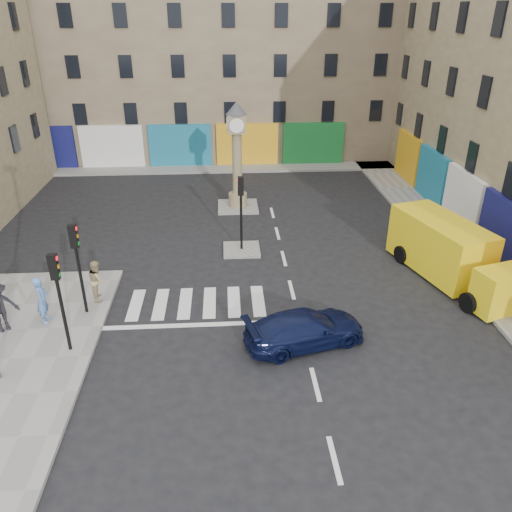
{
  "coord_description": "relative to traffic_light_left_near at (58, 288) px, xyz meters",
  "views": [
    {
      "loc": [
        -2.71,
        -14.36,
        10.87
      ],
      "look_at": [
        -1.58,
        3.36,
        2.0
      ],
      "focal_mm": 35.0,
      "sensor_mm": 36.0,
      "label": 1
    }
  ],
  "objects": [
    {
      "name": "ground",
      "position": [
        8.3,
        -0.2,
        -2.62
      ],
      "size": [
        120.0,
        120.0,
        0.0
      ],
      "primitive_type": "plane",
      "color": "black",
      "rests_on": "ground"
    },
    {
      "name": "sidewalk_right",
      "position": [
        17.0,
        9.8,
        -2.55
      ],
      "size": [
        2.6,
        30.0,
        0.15
      ],
      "primitive_type": "cube",
      "color": "gray",
      "rests_on": "ground"
    },
    {
      "name": "sidewalk_far",
      "position": [
        4.3,
        22.0,
        -2.55
      ],
      "size": [
        32.0,
        2.4,
        0.15
      ],
      "primitive_type": "cube",
      "color": "gray",
      "rests_on": "ground"
    },
    {
      "name": "island_near",
      "position": [
        6.3,
        7.8,
        -2.56
      ],
      "size": [
        1.8,
        1.8,
        0.12
      ],
      "primitive_type": "cube",
      "color": "gray",
      "rests_on": "ground"
    },
    {
      "name": "island_far",
      "position": [
        6.3,
        13.8,
        -2.56
      ],
      "size": [
        2.4,
        2.4,
        0.12
      ],
      "primitive_type": "cube",
      "color": "gray",
      "rests_on": "ground"
    },
    {
      "name": "building_far",
      "position": [
        4.3,
        27.8,
        5.88
      ],
      "size": [
        32.0,
        10.0,
        17.0
      ],
      "primitive_type": "cube",
      "color": "#847458",
      "rests_on": "ground"
    },
    {
      "name": "traffic_light_left_near",
      "position": [
        0.0,
        0.0,
        0.0
      ],
      "size": [
        0.28,
        0.22,
        3.7
      ],
      "color": "black",
      "rests_on": "sidewalk_left"
    },
    {
      "name": "traffic_light_left_far",
      "position": [
        0.0,
        2.4,
        0.0
      ],
      "size": [
        0.28,
        0.22,
        3.7
      ],
      "color": "black",
      "rests_on": "sidewalk_left"
    },
    {
      "name": "traffic_light_island",
      "position": [
        6.3,
        7.8,
        -0.03
      ],
      "size": [
        0.28,
        0.22,
        3.7
      ],
      "color": "black",
      "rests_on": "island_near"
    },
    {
      "name": "clock_pillar",
      "position": [
        6.3,
        13.8,
        0.93
      ],
      "size": [
        1.2,
        1.2,
        6.1
      ],
      "color": "#998964",
      "rests_on": "island_far"
    },
    {
      "name": "navy_sedan",
      "position": [
        8.27,
        -0.01,
        -1.99
      ],
      "size": [
        4.69,
        2.9,
        1.27
      ],
      "primitive_type": "imported",
      "rotation": [
        0.0,
        0.0,
        1.85
      ],
      "color": "black",
      "rests_on": "ground"
    },
    {
      "name": "yellow_van",
      "position": [
        15.32,
        4.49,
        -1.38
      ],
      "size": [
        3.84,
        7.16,
        2.5
      ],
      "rotation": [
        0.0,
        0.0,
        0.28
      ],
      "color": "yellow",
      "rests_on": "ground"
    },
    {
      "name": "pedestrian_blue",
      "position": [
        -1.37,
        1.85,
        -1.54
      ],
      "size": [
        0.52,
        0.72,
        1.87
      ],
      "primitive_type": "imported",
      "rotation": [
        0.0,
        0.0,
        1.68
      ],
      "color": "#537CBF",
      "rests_on": "sidewalk_left"
    },
    {
      "name": "pedestrian_tan",
      "position": [
        0.3,
        3.42,
        -1.62
      ],
      "size": [
        0.84,
        0.96,
        1.7
      ],
      "primitive_type": "imported",
      "rotation": [
        0.0,
        0.0,
        1.84
      ],
      "color": "tan",
      "rests_on": "sidewalk_left"
    }
  ]
}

